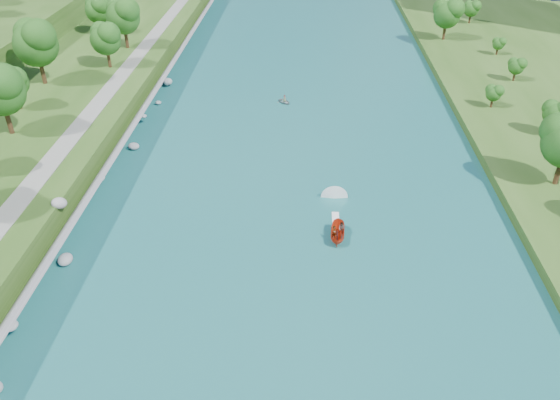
{
  "coord_description": "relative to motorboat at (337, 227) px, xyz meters",
  "views": [
    {
      "loc": [
        1.47,
        -42.35,
        39.49
      ],
      "look_at": [
        -1.24,
        13.98,
        2.5
      ],
      "focal_mm": 35.0,
      "sensor_mm": 36.0,
      "label": 1
    }
  ],
  "objects": [
    {
      "name": "raft",
      "position": [
        -7.92,
        38.8,
        -0.4
      ],
      "size": [
        3.29,
        3.38,
        1.5
      ],
      "rotation": [
        0.0,
        0.0,
        0.7
      ],
      "color": "gray",
      "rests_on": "river_water"
    },
    {
      "name": "riprap_bank",
      "position": [
        -31.6,
        8.02,
        0.95
      ],
      "size": [
        4.74,
        236.0,
        4.63
      ],
      "color": "slate",
      "rests_on": "ground"
    },
    {
      "name": "river_water",
      "position": [
        -5.76,
        9.04,
        -0.79
      ],
      "size": [
        55.0,
        240.0,
        0.1
      ],
      "primitive_type": "cube",
      "color": "#195D60",
      "rests_on": "ground"
    },
    {
      "name": "motorboat",
      "position": [
        0.0,
        0.0,
        0.0
      ],
      "size": [
        3.6,
        19.06,
        2.07
      ],
      "rotation": [
        0.0,
        0.0,
        3.06
      ],
      "color": "#B82A0E",
      "rests_on": "river_water"
    },
    {
      "name": "riverside_path",
      "position": [
        -38.26,
        9.04,
        2.71
      ],
      "size": [
        3.0,
        200.0,
        0.1
      ],
      "primitive_type": "cube",
      "color": "gray",
      "rests_on": "berm_west"
    },
    {
      "name": "ground",
      "position": [
        -5.76,
        -10.96,
        -0.84
      ],
      "size": [
        260.0,
        260.0,
        0.0
      ],
      "primitive_type": "plane",
      "color": "#2D5119",
      "rests_on": "ground"
    },
    {
      "name": "trees_east",
      "position": [
        30.94,
        17.56,
        5.36
      ],
      "size": [
        15.41,
        141.59,
        11.53
      ],
      "color": "#165317",
      "rests_on": "berm_east"
    }
  ]
}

